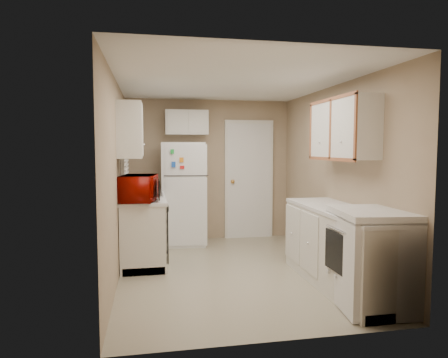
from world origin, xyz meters
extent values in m
plane|color=#B7AE93|center=(0.00, 0.00, 0.00)|extent=(3.80, 3.80, 0.00)
plane|color=white|center=(0.00, 0.00, 2.40)|extent=(3.80, 3.80, 0.00)
plane|color=tan|center=(-1.40, 0.00, 1.20)|extent=(3.80, 3.80, 0.00)
plane|color=tan|center=(1.40, 0.00, 1.20)|extent=(3.80, 3.80, 0.00)
plane|color=tan|center=(0.00, 1.90, 1.20)|extent=(2.80, 2.80, 0.00)
plane|color=tan|center=(0.00, -1.90, 1.20)|extent=(2.80, 2.80, 0.00)
cube|color=silver|center=(-1.10, 0.90, 0.45)|extent=(0.60, 1.80, 0.90)
cube|color=black|center=(-0.81, 0.30, 0.49)|extent=(0.03, 0.58, 0.72)
cube|color=gray|center=(-1.10, 1.05, 0.86)|extent=(0.54, 0.74, 0.16)
imported|color=#9C0C03|center=(-1.15, 0.24, 1.05)|extent=(0.65, 0.42, 0.40)
imported|color=silver|center=(-1.15, 1.53, 1.00)|extent=(0.10, 0.10, 0.19)
cube|color=silver|center=(-1.36, 1.05, 1.60)|extent=(0.10, 0.98, 1.08)
cube|color=silver|center=(-1.25, 0.22, 1.80)|extent=(0.30, 0.45, 0.70)
cube|color=white|center=(-0.45, 1.60, 0.83)|extent=(0.76, 0.75, 1.67)
cube|color=silver|center=(-0.40, 1.75, 2.00)|extent=(0.70, 0.30, 0.40)
cube|color=white|center=(0.70, 1.86, 1.02)|extent=(0.86, 0.06, 2.08)
cube|color=silver|center=(1.10, -0.80, 0.45)|extent=(0.60, 2.00, 0.90)
cube|color=white|center=(1.12, -1.38, 0.49)|extent=(0.75, 0.88, 0.98)
cube|color=silver|center=(1.25, -0.50, 1.80)|extent=(0.30, 1.20, 0.70)
camera|label=1|loc=(-1.02, -4.91, 1.58)|focal=32.00mm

